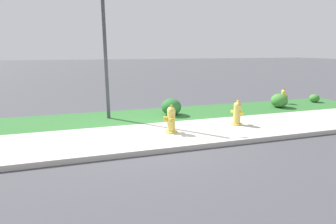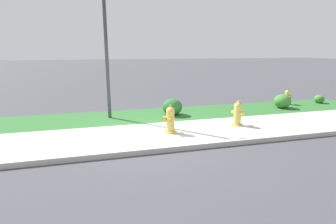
{
  "view_description": "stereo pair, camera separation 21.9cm",
  "coord_description": "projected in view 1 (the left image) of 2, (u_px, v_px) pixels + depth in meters",
  "views": [
    {
      "loc": [
        -1.34,
        -6.42,
        2.19
      ],
      "look_at": [
        0.84,
        0.83,
        0.4
      ],
      "focal_mm": 28.0,
      "sensor_mm": 36.0,
      "label": 1
    },
    {
      "loc": [
        -1.13,
        -6.48,
        2.19
      ],
      "look_at": [
        0.84,
        0.83,
        0.4
      ],
      "focal_mm": 28.0,
      "sensor_mm": 36.0,
      "label": 2
    }
  ],
  "objects": [
    {
      "name": "ground_plane",
      "position": [
        147.0,
        136.0,
        6.87
      ],
      "size": [
        120.0,
        120.0,
        0.0
      ],
      "primitive_type": "plane",
      "color": "#424247"
    },
    {
      "name": "sidewalk_pavement",
      "position": [
        147.0,
        136.0,
        6.87
      ],
      "size": [
        18.0,
        2.25,
        0.01
      ],
      "primitive_type": "cube",
      "color": "#BCB7AD",
      "rests_on": "ground"
    },
    {
      "name": "grass_verge",
      "position": [
        133.0,
        116.0,
        8.86
      ],
      "size": [
        18.0,
        2.03,
        0.01
      ],
      "primitive_type": "cube",
      "color": "#2D662D",
      "rests_on": "ground"
    },
    {
      "name": "street_curb",
      "position": [
        158.0,
        150.0,
        5.73
      ],
      "size": [
        18.0,
        0.16,
        0.12
      ],
      "primitive_type": "cube",
      "color": "#BCB7AD",
      "rests_on": "ground"
    },
    {
      "name": "fire_hydrant_far_end",
      "position": [
        237.0,
        113.0,
        7.81
      ],
      "size": [
        0.37,
        0.38,
        0.75
      ],
      "rotation": [
        0.0,
        0.0,
        5.24
      ],
      "color": "gold",
      "rests_on": "ground"
    },
    {
      "name": "fire_hydrant_mid_block",
      "position": [
        283.0,
        97.0,
        10.94
      ],
      "size": [
        0.33,
        0.36,
        0.64
      ],
      "rotation": [
        0.0,
        0.0,
        5.02
      ],
      "color": "yellow",
      "rests_on": "ground"
    },
    {
      "name": "fire_hydrant_by_grass_verge",
      "position": [
        171.0,
        120.0,
        7.05
      ],
      "size": [
        0.38,
        0.41,
        0.77
      ],
      "rotation": [
        0.0,
        0.0,
        1.33
      ],
      "color": "gold",
      "rests_on": "ground"
    },
    {
      "name": "street_lamp",
      "position": [
        103.0,
        17.0,
        7.93
      ],
      "size": [
        0.32,
        0.32,
        4.82
      ],
      "color": "#3D3D42",
      "rests_on": "ground"
    },
    {
      "name": "shrub_bush_mid_verge",
      "position": [
        314.0,
        98.0,
        11.28
      ],
      "size": [
        0.4,
        0.4,
        0.34
      ],
      "color": "#3D7F33",
      "rests_on": "ground"
    },
    {
      "name": "shrub_bush_near_lamp",
      "position": [
        171.0,
        107.0,
        9.02
      ],
      "size": [
        0.68,
        0.68,
        0.58
      ],
      "color": "#28662D",
      "rests_on": "ground"
    },
    {
      "name": "shrub_bush_far_verge",
      "position": [
        279.0,
        101.0,
        10.25
      ],
      "size": [
        0.63,
        0.63,
        0.54
      ],
      "color": "#3D7F33",
      "rests_on": "ground"
    }
  ]
}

